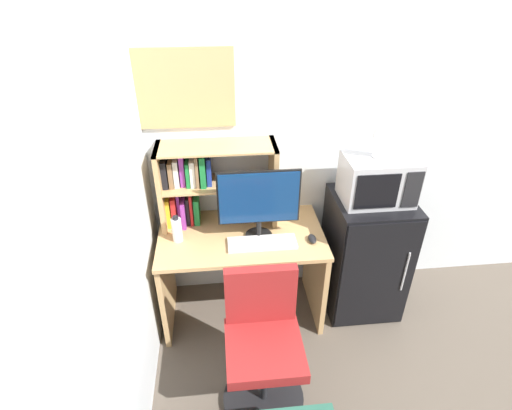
{
  "coord_description": "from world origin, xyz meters",
  "views": [
    {
      "loc": [
        -1.11,
        -2.57,
        2.37
      ],
      "look_at": [
        -0.88,
        -0.36,
        0.99
      ],
      "focal_mm": 28.12,
      "sensor_mm": 36.0,
      "label": 1
    }
  ],
  "objects": [
    {
      "name": "wall_back",
      "position": [
        0.4,
        0.02,
        1.3
      ],
      "size": [
        6.4,
        0.04,
        2.6
      ],
      "primitive_type": "cube",
      "color": "silver",
      "rests_on": "ground_plane"
    },
    {
      "name": "water_bottle",
      "position": [
        -1.41,
        -0.35,
        0.83
      ],
      "size": [
        0.07,
        0.07,
        0.19
      ],
      "color": "silver",
      "rests_on": "desk"
    },
    {
      "name": "computer_mouse",
      "position": [
        -0.51,
        -0.45,
        0.76
      ],
      "size": [
        0.05,
        0.1,
        0.03
      ],
      "primitive_type": "ellipsoid",
      "color": "black",
      "rests_on": "desk"
    },
    {
      "name": "microwave",
      "position": [
        -0.06,
        -0.31,
        1.11
      ],
      "size": [
        0.47,
        0.33,
        0.32
      ],
      "color": "#ADADB2",
      "rests_on": "mini_fridge"
    },
    {
      "name": "desk_fan",
      "position": [
        -0.07,
        -0.31,
        1.39
      ],
      "size": [
        0.15,
        0.11,
        0.23
      ],
      "color": "silver",
      "rests_on": "microwave"
    },
    {
      "name": "wall_left",
      "position": [
        -1.62,
        -1.6,
        1.3
      ],
      "size": [
        0.04,
        4.4,
        2.6
      ],
      "primitive_type": "cube",
      "color": "silver",
      "rests_on": "ground_plane"
    },
    {
      "name": "keyboard",
      "position": [
        -0.85,
        -0.46,
        0.75
      ],
      "size": [
        0.46,
        0.15,
        0.02
      ],
      "primitive_type": "cube",
      "color": "silver",
      "rests_on": "desk"
    },
    {
      "name": "desk_chair",
      "position": [
        -0.91,
        -1.04,
        0.41
      ],
      "size": [
        0.5,
        0.5,
        0.91
      ],
      "color": "black",
      "rests_on": "ground_plane"
    },
    {
      "name": "desk",
      "position": [
        -0.98,
        -0.33,
        0.51
      ],
      "size": [
        1.14,
        0.66,
        0.74
      ],
      "color": "tan",
      "rests_on": "ground_plane"
    },
    {
      "name": "monitor",
      "position": [
        -0.86,
        -0.37,
        1.03
      ],
      "size": [
        0.54,
        0.18,
        0.5
      ],
      "color": "black",
      "rests_on": "desk"
    },
    {
      "name": "mini_fridge",
      "position": [
        -0.06,
        -0.31,
        0.47
      ],
      "size": [
        0.54,
        0.55,
        0.95
      ],
      "color": "black",
      "rests_on": "ground_plane"
    },
    {
      "name": "hutch_bookshelf",
      "position": [
        -1.24,
        -0.13,
        1.06
      ],
      "size": [
        0.8,
        0.28,
        0.58
      ],
      "color": "tan",
      "rests_on": "desk"
    },
    {
      "name": "wall_corkboard",
      "position": [
        -1.36,
        -0.01,
        1.66
      ],
      "size": [
        0.75,
        0.02,
        0.5
      ],
      "primitive_type": "cube",
      "color": "tan"
    }
  ]
}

